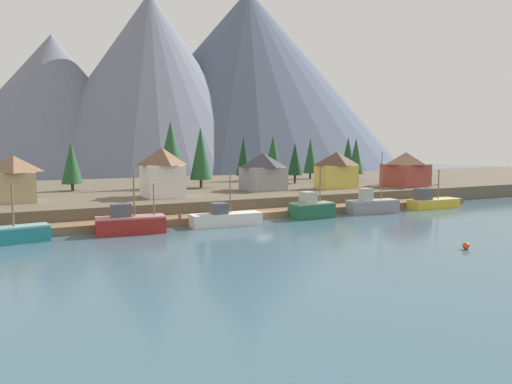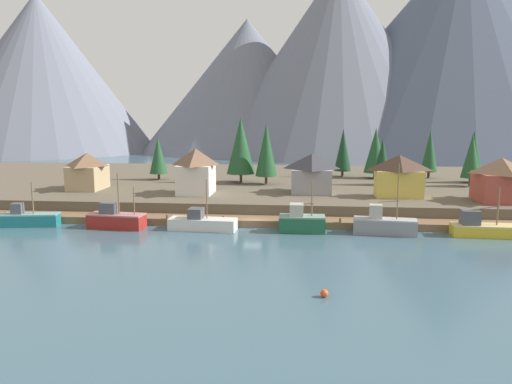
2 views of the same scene
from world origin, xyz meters
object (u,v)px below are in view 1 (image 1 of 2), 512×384
house_tan (14,178)px  conifer_back_left (310,156)px  fishing_boat_red (130,223)px  fishing_boat_white (225,218)px  fishing_boat_grey (372,205)px  conifer_far_left (72,163)px  fishing_boat_teal (6,234)px  conifer_mid_right (244,156)px  fishing_boat_green (312,208)px  conifer_back_right (348,156)px  house_white (162,172)px  house_grey (263,171)px  channel_buoy (466,246)px  conifer_centre (171,150)px  house_yellow (336,170)px  fishing_boat_yellow (432,202)px  conifer_near_left (201,153)px  conifer_far_right (295,159)px  house_red (405,169)px  conifer_mid_left (356,156)px  conifer_near_right (273,155)px

house_tan → conifer_back_left: size_ratio=0.73×
fishing_boat_red → fishing_boat_white: bearing=6.4°
fishing_boat_grey → conifer_far_left: size_ratio=1.10×
fishing_boat_teal → conifer_mid_right: size_ratio=0.82×
fishing_boat_grey → fishing_boat_green: bearing=-174.5°
fishing_boat_red → conifer_back_right: 66.64m
house_white → conifer_back_left: size_ratio=0.76×
house_tan → conifer_far_left: 16.06m
house_grey → channel_buoy: bearing=-89.0°
fishing_boat_grey → conifer_centre: (-22.50, 28.80, 8.27)m
house_yellow → channel_buoy: (-12.98, -38.20, -5.57)m
fishing_boat_white → fishing_boat_yellow: fishing_boat_white is taller
fishing_boat_white → fishing_boat_yellow: size_ratio=1.01×
conifer_far_left → channel_buoy: conifer_far_left is taller
fishing_boat_grey → conifer_far_left: conifer_far_left is taller
fishing_boat_yellow → conifer_near_left: bearing=140.6°
fishing_boat_grey → conifer_far_right: size_ratio=1.09×
fishing_boat_white → fishing_boat_grey: bearing=3.4°
house_yellow → fishing_boat_green: bearing=-136.2°
house_white → house_red: bearing=-3.1°
conifer_far_left → conifer_centre: bearing=-8.2°
fishing_boat_white → house_yellow: 32.52m
conifer_mid_left → conifer_back_right: (1.94, 5.23, -0.11)m
fishing_boat_grey → conifer_near_right: conifer_near_right is taller
house_tan → house_red: 67.00m
conifer_mid_left → fishing_boat_grey: bearing=-125.0°
house_white → channel_buoy: bearing=-62.9°
house_white → conifer_mid_left: conifer_mid_left is taller
conifer_centre → conifer_near_left: bearing=-22.5°
house_red → conifer_centre: conifer_centre is taller
conifer_back_right → conifer_centre: conifer_centre is taller
house_tan → channel_buoy: size_ratio=10.24×
conifer_near_right → conifer_centre: bearing=-161.7°
house_grey → conifer_back_right: (30.63, 15.16, 2.15)m
house_grey → conifer_centre: (-13.25, 11.02, 3.70)m
conifer_back_left → conifer_far_right: size_ratio=1.15×
conifer_far_right → fishing_boat_teal: bearing=-151.7°
fishing_boat_teal → fishing_boat_red: (12.62, 0.06, 0.19)m
fishing_boat_yellow → house_tan: bearing=165.7°
house_yellow → conifer_near_left: (-21.91, 11.94, 3.00)m
conifer_back_right → conifer_centre: size_ratio=0.80×
house_tan → conifer_near_right: size_ratio=0.70×
fishing_boat_yellow → conifer_far_left: (-52.09, 31.07, 6.25)m
conifer_back_left → house_grey: bearing=-138.7°
conifer_mid_left → conifer_back_left: bearing=112.6°
fishing_boat_green → conifer_mid_right: size_ratio=0.68×
house_yellow → conifer_far_left: bearing=159.4°
conifer_mid_right → conifer_back_right: bearing=-15.9°
conifer_far_right → fishing_boat_red: bearing=-144.8°
conifer_mid_right → conifer_far_right: (6.28, -11.68, -0.48)m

